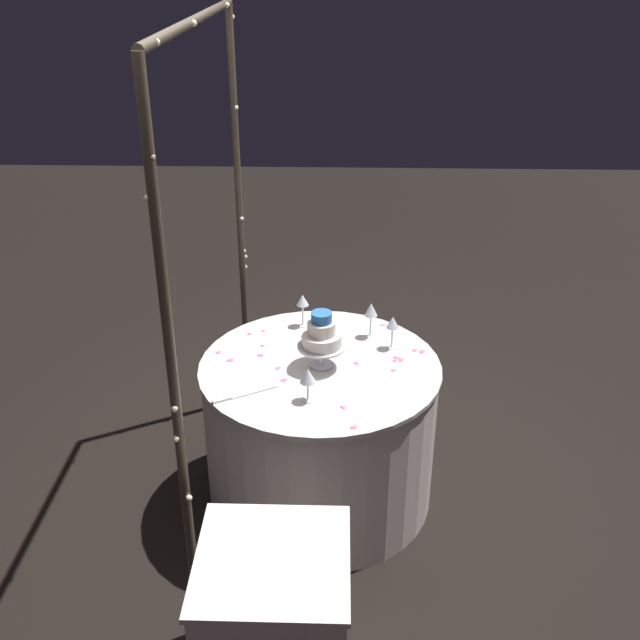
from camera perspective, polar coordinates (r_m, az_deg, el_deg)
ground_plane at (r=3.81m, az=0.00°, el=-13.24°), size 12.00×12.00×0.00m
decorative_arch at (r=3.13m, az=-8.48°, el=7.34°), size 1.78×0.06×2.24m
main_table at (r=3.58m, az=0.00°, el=-8.67°), size 1.12×1.12×0.75m
side_table at (r=2.72m, az=-3.48°, el=-23.46°), size 0.49×0.49×0.75m
tiered_cake at (r=3.29m, az=0.12°, el=-1.26°), size 0.22×0.22×0.27m
wine_glass_0 at (r=3.07m, az=-0.96°, el=-4.43°), size 0.07×0.07×0.15m
wine_glass_1 at (r=3.48m, az=5.66°, el=-0.33°), size 0.06×0.06×0.16m
wine_glass_2 at (r=3.66m, az=-1.36°, el=1.41°), size 0.06×0.06×0.17m
wine_glass_3 at (r=3.57m, az=3.98°, el=0.69°), size 0.06×0.06×0.18m
cake_knife at (r=3.17m, az=-6.18°, el=-5.81°), size 0.16×0.27×0.01m
rose_petal_0 at (r=3.45m, az=5.97°, el=-2.91°), size 0.04×0.05×0.00m
rose_petal_1 at (r=3.52m, az=7.37°, el=-2.33°), size 0.03×0.03×0.00m
rose_petal_2 at (r=3.56m, az=-0.02°, el=-1.71°), size 0.04×0.04×0.00m
rose_petal_3 at (r=3.43m, az=6.32°, el=-3.08°), size 0.04×0.03×0.00m
rose_petal_4 at (r=3.73m, az=4.88°, el=-0.39°), size 0.03×0.03×0.00m
rose_petal_5 at (r=3.35m, az=5.73°, el=-3.88°), size 0.04×0.04×0.00m
rose_petal_6 at (r=3.46m, az=-4.64°, el=-2.73°), size 0.02×0.03×0.00m
rose_petal_7 at (r=3.82m, az=0.20°, el=0.40°), size 0.04×0.03×0.00m
rose_petal_8 at (r=3.54m, az=-4.47°, el=-1.98°), size 0.03×0.03×0.00m
rose_petal_9 at (r=3.65m, az=-5.49°, el=-1.08°), size 0.03×0.03×0.00m
rose_petal_10 at (r=2.97m, az=2.62°, el=-8.31°), size 0.02×0.03×0.00m
rose_petal_11 at (r=3.44m, az=-6.98°, el=-3.10°), size 0.03×0.04×0.00m
rose_petal_12 at (r=3.27m, az=-2.79°, el=-4.66°), size 0.03×0.04×0.00m
rose_petal_13 at (r=3.67m, az=-4.42°, el=-0.83°), size 0.03×0.03×0.00m
rose_petal_14 at (r=3.51m, az=-7.89°, el=-2.50°), size 0.03×0.04×0.00m
rose_petal_15 at (r=3.35m, az=-3.28°, el=-3.74°), size 0.04×0.03×0.00m
rose_petal_16 at (r=3.47m, az=-1.10°, el=-2.59°), size 0.04×0.04×0.00m
rose_petal_17 at (r=3.42m, az=5.82°, el=-3.16°), size 0.03×0.03×0.00m
rose_petal_18 at (r=3.09m, az=1.79°, el=-6.76°), size 0.03×0.03×0.00m
rose_petal_19 at (r=3.51m, az=7.91°, el=-2.44°), size 0.05×0.04×0.00m
rose_petal_20 at (r=3.39m, az=2.83°, el=-3.36°), size 0.04×0.03×0.00m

